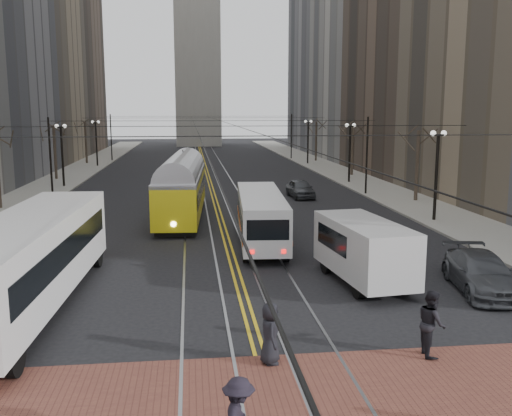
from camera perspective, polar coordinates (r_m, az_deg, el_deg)
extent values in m
plane|color=black|center=(18.22, 0.04, -13.30)|extent=(260.00, 260.00, 0.00)
cube|color=gray|center=(63.41, -18.51, 2.85)|extent=(5.00, 140.00, 0.15)
cube|color=gray|center=(64.33, 8.68, 3.33)|extent=(5.00, 140.00, 0.15)
cube|color=brown|center=(14.65, 1.98, -19.36)|extent=(25.00, 6.00, 0.01)
cube|color=gray|center=(62.09, -4.81, 3.12)|extent=(4.80, 130.00, 0.02)
cube|color=gold|center=(62.09, -4.81, 3.12)|extent=(0.42, 130.00, 0.01)
cube|color=brown|center=(106.10, -20.25, 16.13)|extent=(16.00, 20.00, 40.00)
cube|color=brown|center=(69.11, 17.67, 17.51)|extent=(16.00, 20.00, 34.00)
cube|color=slate|center=(107.04, 8.62, 16.54)|extent=(16.00, 20.00, 40.00)
cube|color=#B2AFA5|center=(120.49, -5.97, 19.67)|extent=(9.00, 9.00, 56.00)
cylinder|color=black|center=(56.07, -18.79, 4.80)|extent=(0.20, 0.20, 5.60)
cylinder|color=black|center=(75.69, -15.66, 6.11)|extent=(0.20, 0.20, 5.60)
cylinder|color=black|center=(38.27, 17.56, 2.79)|extent=(0.20, 0.20, 5.60)
cylinder|color=black|center=(57.01, 9.34, 5.26)|extent=(0.20, 0.20, 5.60)
cylinder|color=black|center=(76.40, 5.21, 6.45)|extent=(0.20, 0.20, 5.60)
cylinder|color=#382D23|center=(62.34, -19.46, 5.21)|extent=(0.28, 0.28, 5.60)
cylinder|color=#382D23|center=(79.96, -16.64, 6.23)|extent=(0.28, 0.28, 5.60)
cylinder|color=#382D23|center=(46.36, 15.80, 4.02)|extent=(0.28, 0.28, 5.60)
cylinder|color=#382D23|center=(63.32, 9.60, 5.69)|extent=(0.28, 0.28, 5.60)
cylinder|color=#382D23|center=(80.72, 6.03, 6.61)|extent=(0.28, 0.28, 5.60)
cylinder|color=black|center=(61.66, -6.30, 8.63)|extent=(0.03, 120.00, 0.03)
cylinder|color=black|center=(61.76, -3.49, 8.68)|extent=(0.03, 120.00, 0.03)
cylinder|color=black|center=(48.07, -19.86, 4.60)|extent=(0.16, 0.16, 6.60)
cylinder|color=black|center=(83.46, -14.29, 6.81)|extent=(0.16, 0.16, 6.60)
cylinder|color=black|center=(49.11, 11.02, 5.09)|extent=(0.16, 0.16, 6.60)
cylinder|color=black|center=(84.06, 3.56, 7.11)|extent=(0.16, 0.16, 6.60)
cube|color=silver|center=(22.16, -21.67, -5.21)|extent=(3.42, 13.54, 3.36)
cube|color=yellow|center=(38.68, -7.40, 1.50)|extent=(3.42, 14.06, 3.28)
cube|color=silver|center=(30.87, 0.48, -1.05)|extent=(2.89, 10.47, 2.70)
cube|color=#BABABA|center=(24.07, 10.71, -4.42)|extent=(2.97, 6.16, 2.63)
imported|color=#414448|center=(47.28, 4.46, 1.95)|extent=(2.01, 4.46, 1.49)
imported|color=#3F4247|center=(24.53, 21.59, -6.03)|extent=(2.94, 5.47, 1.51)
imported|color=black|center=(16.52, 1.42, -12.40)|extent=(0.59, 0.89, 1.78)
imported|color=black|center=(17.76, 17.16, -10.91)|extent=(0.84, 1.03, 1.97)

